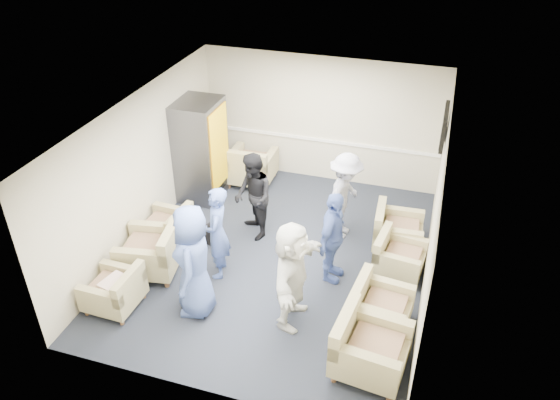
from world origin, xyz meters
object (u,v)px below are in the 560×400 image
(armchair_left_near, at_px, (116,292))
(person_mid_left, at_px, (217,233))
(vending_machine, at_px, (201,150))
(person_mid_right, at_px, (333,238))
(armchair_right_midnear, at_px, (378,308))
(armchair_right_near, at_px, (366,349))
(person_back_left, at_px, (253,197))
(person_front_left, at_px, (193,261))
(armchair_left_mid, at_px, (154,253))
(person_back_right, at_px, (345,196))
(armchair_corner, at_px, (250,168))
(armchair_left_far, at_px, (167,229))
(armchair_right_midfar, at_px, (397,257))
(person_front_right, at_px, (292,275))
(armchair_right_far, at_px, (395,232))

(armchair_left_near, distance_m, person_mid_left, 1.79)
(person_mid_left, bearing_deg, vending_machine, -165.51)
(person_mid_right, bearing_deg, armchair_right_midnear, -126.74)
(armchair_right_near, height_order, person_mid_right, person_mid_right)
(person_back_left, bearing_deg, armchair_right_near, 8.00)
(person_mid_left, height_order, person_mid_right, person_mid_left)
(person_front_left, bearing_deg, armchair_left_mid, -134.90)
(person_mid_left, bearing_deg, person_back_right, 119.32)
(armchair_corner, bearing_deg, person_back_left, 110.93)
(armchair_left_far, distance_m, armchair_right_midfar, 4.04)
(person_front_left, relative_size, person_back_left, 1.12)
(armchair_right_midfar, distance_m, vending_machine, 4.39)
(armchair_right_near, relative_size, person_mid_left, 0.63)
(vending_machine, height_order, person_mid_right, vending_machine)
(person_back_right, xyz_separation_m, person_front_right, (-0.28, -2.41, 0.04))
(armchair_left_far, relative_size, person_back_left, 0.52)
(armchair_right_far, height_order, person_back_right, person_back_right)
(person_mid_left, xyz_separation_m, person_front_right, (1.46, -0.69, 0.05))
(armchair_right_near, xyz_separation_m, armchair_corner, (-3.21, 4.29, 0.01))
(vending_machine, distance_m, person_mid_right, 3.60)
(armchair_right_midfar, distance_m, person_front_right, 2.16)
(armchair_right_near, relative_size, person_back_left, 0.62)
(person_mid_left, xyz_separation_m, person_mid_right, (1.80, 0.44, -0.01))
(person_back_left, bearing_deg, armchair_right_far, 61.97)
(vending_machine, bearing_deg, person_back_right, -10.05)
(armchair_left_near, height_order, armchair_right_midfar, armchair_right_midfar)
(vending_machine, height_order, person_front_right, vending_machine)
(armchair_right_near, xyz_separation_m, person_mid_left, (-2.68, 1.30, 0.44))
(armchair_right_midfar, xyz_separation_m, vending_machine, (-4.11, 1.37, 0.72))
(person_mid_left, bearing_deg, person_front_left, -14.78)
(armchair_left_mid, distance_m, person_mid_right, 2.98)
(armchair_right_near, relative_size, person_front_left, 0.56)
(armchair_right_far, height_order, person_mid_right, person_mid_right)
(armchair_left_mid, distance_m, person_back_left, 1.98)
(armchair_left_near, bearing_deg, armchair_right_near, 90.72)
(person_front_left, distance_m, person_front_right, 1.47)
(armchair_right_near, bearing_deg, person_front_right, 69.70)
(armchair_corner, bearing_deg, armchair_right_far, 155.86)
(armchair_right_midnear, bearing_deg, armchair_right_near, -174.58)
(armchair_corner, xyz_separation_m, person_back_left, (0.71, -1.77, 0.45))
(armchair_left_far, distance_m, person_front_right, 2.95)
(person_front_left, relative_size, person_back_right, 1.12)
(armchair_left_near, height_order, armchair_left_mid, armchair_left_mid)
(armchair_right_near, bearing_deg, person_mid_right, 33.13)
(armchair_corner, xyz_separation_m, vending_machine, (-0.77, -0.72, 0.65))
(armchair_left_far, xyz_separation_m, armchair_right_midnear, (3.90, -0.89, 0.00))
(person_back_right, bearing_deg, armchair_right_midfar, -119.81)
(armchair_right_midnear, height_order, person_mid_right, person_mid_right)
(armchair_left_far, distance_m, person_back_left, 1.64)
(person_mid_right, bearing_deg, person_back_right, 9.85)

